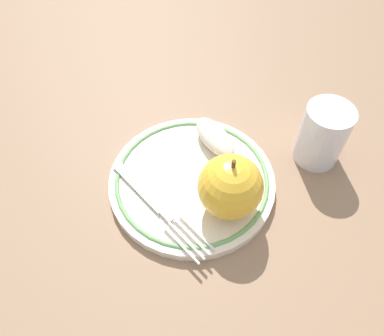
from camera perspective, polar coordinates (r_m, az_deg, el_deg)
name	(u,v)px	position (r m, az deg, el deg)	size (l,w,h in m)	color
ground_plane	(180,189)	(0.49, -1.80, -3.20)	(2.00, 2.00, 0.00)	#89694F
plate	(192,181)	(0.49, 0.00, -1.93)	(0.22, 0.22, 0.02)	silver
apple_red_whole	(230,187)	(0.43, 5.85, -2.85)	(0.08, 0.08, 0.09)	gold
apple_slice_front	(215,137)	(0.51, 3.50, 4.69)	(0.08, 0.03, 0.03)	silver
fork	(155,204)	(0.46, -5.65, -5.46)	(0.04, 0.18, 0.00)	silver
drinking_glass	(322,135)	(0.52, 19.27, 4.82)	(0.06, 0.06, 0.09)	silver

